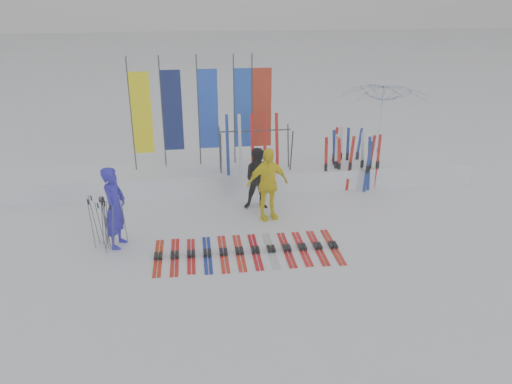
{
  "coord_description": "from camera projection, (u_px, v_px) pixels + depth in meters",
  "views": [
    {
      "loc": [
        -1.22,
        -9.27,
        5.54
      ],
      "look_at": [
        0.2,
        1.6,
        1.0
      ],
      "focal_mm": 35.0,
      "sensor_mm": 36.0,
      "label": 1
    }
  ],
  "objects": [
    {
      "name": "snow_bank",
      "position": [
        236.0,
        176.0,
        14.86
      ],
      "size": [
        14.0,
        1.6,
        0.6
      ],
      "primitive_type": "cube",
      "color": "white",
      "rests_on": "ground"
    },
    {
      "name": "ground",
      "position": [
        256.0,
        263.0,
        10.76
      ],
      "size": [
        120.0,
        120.0,
        0.0
      ],
      "primitive_type": "plane",
      "color": "white",
      "rests_on": "ground"
    },
    {
      "name": "person_blue",
      "position": [
        115.0,
        208.0,
        11.15
      ],
      "size": [
        0.63,
        0.79,
        1.91
      ],
      "primitive_type": "imported",
      "rotation": [
        0.0,
        0.0,
        1.3
      ],
      "color": "#231EB2",
      "rests_on": "ground"
    },
    {
      "name": "ski_rack",
      "position": [
        255.0,
        144.0,
        14.14
      ],
      "size": [
        2.04,
        0.8,
        1.23
      ],
      "color": "#383A3F",
      "rests_on": "ground"
    },
    {
      "name": "pole_cluster",
      "position": [
        106.0,
        222.0,
        11.23
      ],
      "size": [
        0.78,
        0.7,
        1.26
      ],
      "color": "#595B60",
      "rests_on": "ground"
    },
    {
      "name": "tent_canopy",
      "position": [
        382.0,
        123.0,
        16.54
      ],
      "size": [
        3.68,
        3.72,
        2.69
      ],
      "primitive_type": "imported",
      "rotation": [
        0.0,
        0.0,
        0.3
      ],
      "color": "white",
      "rests_on": "ground"
    },
    {
      "name": "ski_row",
      "position": [
        248.0,
        251.0,
        11.19
      ],
      "size": [
        4.12,
        1.69,
        0.07
      ],
      "color": "red",
      "rests_on": "ground"
    },
    {
      "name": "feather_flags",
      "position": [
        205.0,
        110.0,
        14.28
      ],
      "size": [
        4.01,
        0.28,
        3.2
      ],
      "color": "#383A3F",
      "rests_on": "ground"
    },
    {
      "name": "upright_skis",
      "position": [
        349.0,
        160.0,
        14.66
      ],
      "size": [
        1.62,
        1.18,
        1.7
      ],
      "color": "silver",
      "rests_on": "ground"
    },
    {
      "name": "person_black",
      "position": [
        259.0,
        179.0,
        13.14
      ],
      "size": [
        0.88,
        0.72,
        1.67
      ],
      "primitive_type": "imported",
      "rotation": [
        0.0,
        0.0,
        -0.12
      ],
      "color": "black",
      "rests_on": "ground"
    },
    {
      "name": "person_yellow",
      "position": [
        267.0,
        184.0,
        12.51
      ],
      "size": [
        1.17,
        0.7,
        1.87
      ],
      "primitive_type": "imported",
      "rotation": [
        0.0,
        0.0,
        0.24
      ],
      "color": "yellow",
      "rests_on": "ground"
    }
  ]
}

